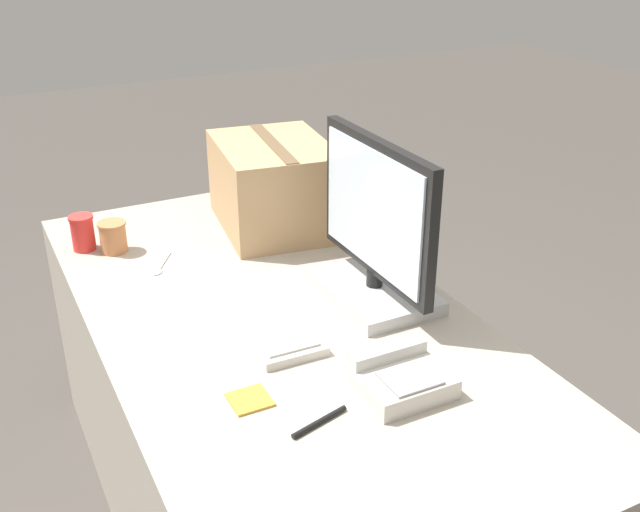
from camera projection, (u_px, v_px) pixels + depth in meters
name	position (u px, v px, depth m)	size (l,w,h in m)	color
office_desk	(281.00, 426.00, 2.08)	(1.80, 0.90, 0.73)	#A89E8E
monitor	(375.00, 237.00, 1.92)	(0.50, 0.24, 0.43)	#B7B7B7
keyboard	(263.00, 315.00, 1.88)	(0.44, 0.17, 0.03)	beige
desk_phone	(399.00, 377.00, 1.62)	(0.18, 0.19, 0.08)	beige
paper_cup_left	(83.00, 233.00, 2.24)	(0.07, 0.07, 0.11)	red
paper_cup_right	(113.00, 237.00, 2.23)	(0.08, 0.08, 0.09)	#BC7547
spoon	(160.00, 268.00, 2.15)	(0.14, 0.10, 0.00)	silver
cardboard_box	(274.00, 185.00, 2.37)	(0.48, 0.39, 0.28)	tan
pen_marker	(319.00, 422.00, 1.51)	(0.05, 0.14, 0.01)	black
sticky_note_pad	(250.00, 400.00, 1.59)	(0.08, 0.08, 0.01)	gold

